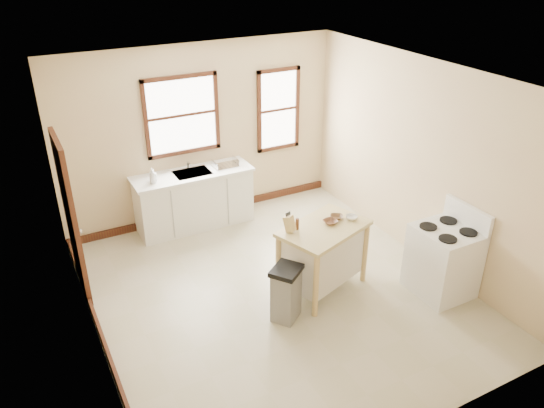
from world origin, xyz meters
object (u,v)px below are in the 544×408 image
Objects in this scene: kitchen_island at (323,258)px; pepper_grinder at (297,224)px; dish_rack at (225,163)px; soap_bottle_b at (154,175)px; knife_block at (289,224)px; gas_stove at (444,252)px; bowl_a at (330,222)px; trash_bin at (286,293)px; bowl_c at (352,218)px; bowl_b at (337,217)px; soap_bottle_a at (152,176)px.

kitchen_island is 7.49× the size of pepper_grinder.
dish_rack is 0.34× the size of kitchen_island.
soap_bottle_b is 0.88× the size of knife_block.
gas_stove is at bearing -49.10° from kitchen_island.
bowl_a is 1.50m from gas_stove.
bowl_a is 0.15× the size of gas_stove.
soap_bottle_b is 0.16× the size of kitchen_island.
pepper_grinder is at bearing 11.67° from trash_bin.
knife_block reaches higher than soap_bottle_b.
knife_block is at bearing 147.23° from kitchen_island.
gas_stove reaches higher than bowl_c.
bowl_a is at bearing 0.24° from kitchen_island.
bowl_b is 1.22m from trash_bin.
bowl_a is at bearing 173.37° from bowl_c.
knife_block is at bearing 172.92° from bowl_a.
kitchen_island is at bearing -161.04° from bowl_a.
gas_stove reaches higher than dish_rack.
trash_bin is at bearing -153.56° from knife_block.
knife_block is at bearing -44.56° from soap_bottle_b.
gas_stove reaches higher than knife_block.
soap_bottle_a is 0.21× the size of kitchen_island.
knife_block is 1.32× the size of bowl_c.
soap_bottle_a is 1.55× the size of bowl_c.
bowl_a is (0.12, 0.04, 0.48)m from kitchen_island.
gas_stove is (1.32, -0.78, 0.13)m from kitchen_island.
bowl_c reaches higher than bowl_b.
soap_bottle_a is 2.47m from pepper_grinder.
kitchen_island is at bearing -37.28° from soap_bottle_b.
knife_block is 0.11m from pepper_grinder.
trash_bin is at bearing 167.49° from gas_stove.
kitchen_island is 0.72m from knife_block.
kitchen_island is at bearing -156.98° from bowl_b.
dish_rack is 0.54× the size of trash_bin.
bowl_b reaches higher than trash_bin.
knife_block is at bearing -52.78° from soap_bottle_a.
soap_bottle_a reaches higher than bowl_b.
soap_bottle_b is 1.06× the size of bowl_b.
dish_rack is 3.56m from gas_stove.
trash_bin is (0.80, -2.59, -0.68)m from soap_bottle_a.
bowl_c is at bearing -37.53° from knife_block.
bowl_c reaches higher than bowl_a.
dish_rack is 2.77m from trash_bin.
dish_rack is (1.19, 0.08, -0.07)m from soap_bottle_a.
bowl_b is at bearing -12.32° from trash_bin.
pepper_grinder is at bearing -179.89° from bowl_b.
soap_bottle_a is 0.20× the size of gas_stove.
soap_bottle_b is (0.04, 0.08, -0.03)m from soap_bottle_a.
knife_block is 0.84m from trash_bin.
dish_rack is 2.58× the size of pepper_grinder.
bowl_b is at bearing -30.59° from knife_block.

